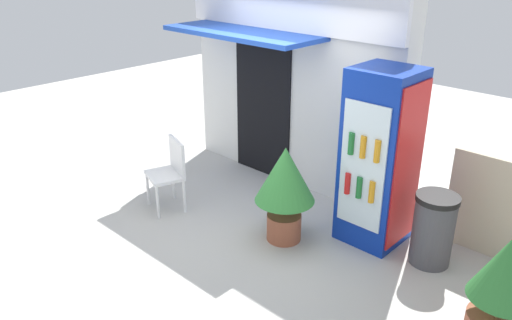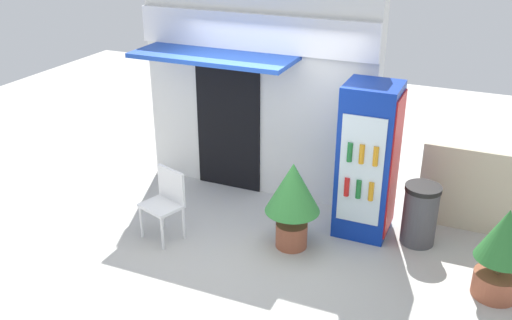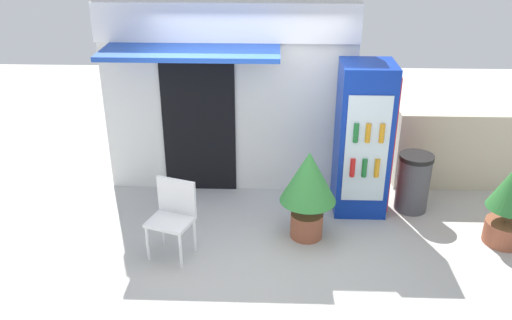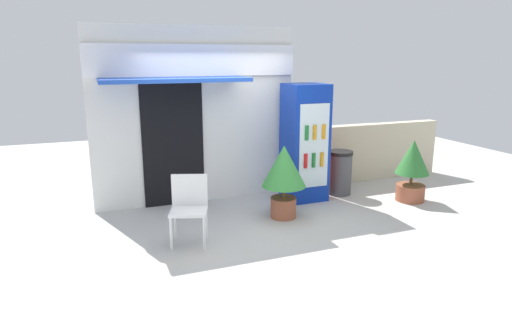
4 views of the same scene
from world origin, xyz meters
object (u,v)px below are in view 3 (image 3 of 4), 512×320
at_px(plastic_chair, 173,212).
at_px(potted_plant_near_shop, 308,184).
at_px(trash_bin, 413,182).
at_px(potted_plant_curbside, 512,198).
at_px(drink_cooler, 363,140).

height_order(plastic_chair, potted_plant_near_shop, potted_plant_near_shop).
distance_m(potted_plant_near_shop, trash_bin, 1.63).
bearing_deg(potted_plant_curbside, drink_cooler, 154.93).
bearing_deg(trash_bin, drink_cooler, 179.23).
height_order(plastic_chair, potted_plant_curbside, potted_plant_curbside).
distance_m(drink_cooler, potted_plant_near_shop, 1.06).
bearing_deg(plastic_chair, potted_plant_near_shop, 14.48).
xyz_separation_m(plastic_chair, potted_plant_curbside, (3.92, 0.35, 0.07)).
bearing_deg(potted_plant_curbside, potted_plant_near_shop, 178.86).
xyz_separation_m(drink_cooler, potted_plant_near_shop, (-0.72, -0.73, -0.27)).
distance_m(drink_cooler, potted_plant_curbside, 1.86).
relative_size(drink_cooler, potted_plant_near_shop, 1.75).
bearing_deg(potted_plant_near_shop, potted_plant_curbside, -1.14).
bearing_deg(potted_plant_near_shop, plastic_chair, -165.52).
bearing_deg(potted_plant_curbside, plastic_chair, -174.87).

